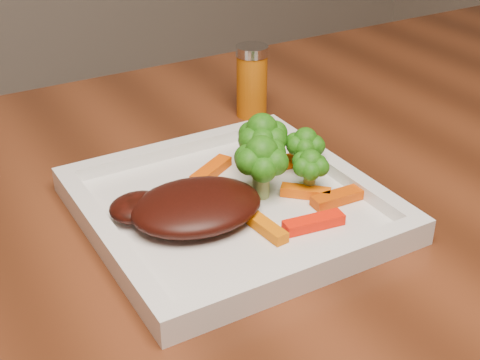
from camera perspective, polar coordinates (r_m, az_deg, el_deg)
plate at (r=0.65m, az=-0.76°, el=-2.59°), size 0.27×0.27×0.01m
steak at (r=0.62m, az=-3.74°, el=-2.24°), size 0.13×0.11×0.03m
broccoli_0 at (r=0.69m, az=1.87°, el=3.30°), size 0.07×0.07×0.07m
broccoli_1 at (r=0.69m, az=5.59°, el=3.05°), size 0.06×0.06×0.06m
broccoli_2 at (r=0.66m, az=6.03°, el=1.19°), size 0.05×0.05×0.06m
broccoli_3 at (r=0.65m, az=1.83°, el=0.99°), size 0.08×0.08×0.06m
carrot_0 at (r=0.62m, az=6.31°, el=-3.63°), size 0.06×0.02×0.01m
carrot_1 at (r=0.66m, az=8.60°, el=-1.41°), size 0.06×0.02×0.01m
carrot_2 at (r=0.61m, az=2.25°, el=-4.07°), size 0.02×0.05×0.01m
carrot_3 at (r=0.72m, az=4.72°, el=1.74°), size 0.06×0.02×0.01m
carrot_4 at (r=0.70m, az=-2.48°, el=0.82°), size 0.06×0.04×0.01m
carrot_5 at (r=0.66m, az=5.62°, el=-1.02°), size 0.04×0.04×0.01m
spice_shaker at (r=0.85m, az=1.01°, el=8.42°), size 0.05×0.05×0.09m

